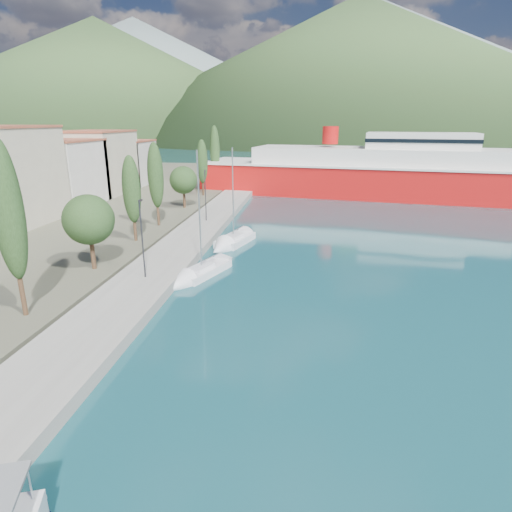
# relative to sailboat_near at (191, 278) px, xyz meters

# --- Properties ---
(ground) EXTENTS (1400.00, 1400.00, 0.00)m
(ground) POSITION_rel_sailboat_near_xyz_m (5.79, 102.43, -0.28)
(ground) COLOR #15474F
(quay) EXTENTS (5.00, 88.00, 0.80)m
(quay) POSITION_rel_sailboat_near_xyz_m (-3.21, 8.43, 0.12)
(quay) COLOR gray
(quay) RESTS_ON ground
(hills_far) EXTENTS (1480.00, 900.00, 180.00)m
(hills_far) POSITION_rel_sailboat_near_xyz_m (144.38, 601.16, 77.11)
(hills_far) COLOR slate
(hills_far) RESTS_ON ground
(hills_near) EXTENTS (1010.00, 520.00, 115.00)m
(hills_near) POSITION_rel_sailboat_near_xyz_m (103.84, 354.93, 48.90)
(hills_near) COLOR #365329
(hills_near) RESTS_ON ground
(town_buildings) EXTENTS (9.20, 69.20, 11.30)m
(town_buildings) POSITION_rel_sailboat_near_xyz_m (-26.21, 19.34, 5.29)
(town_buildings) COLOR beige
(town_buildings) RESTS_ON land_strip
(tree_row) EXTENTS (4.06, 65.21, 11.03)m
(tree_row) POSITION_rel_sailboat_near_xyz_m (-8.26, 13.25, 5.49)
(tree_row) COLOR #47301E
(tree_row) RESTS_ON land_strip
(lamp_posts) EXTENTS (0.15, 43.11, 6.06)m
(lamp_posts) POSITION_rel_sailboat_near_xyz_m (-3.21, -2.32, 3.81)
(lamp_posts) COLOR #2D2D33
(lamp_posts) RESTS_ON quay
(sailboat_near) EXTENTS (4.69, 7.95, 11.13)m
(sailboat_near) POSITION_rel_sailboat_near_xyz_m (0.00, 0.00, 0.00)
(sailboat_near) COLOR silver
(sailboat_near) RESTS_ON ground
(sailboat_mid) EXTENTS (4.39, 7.76, 10.88)m
(sailboat_mid) POSITION_rel_sailboat_near_xyz_m (1.09, 9.89, 0.03)
(sailboat_mid) COLOR silver
(sailboat_mid) RESTS_ON ground
(ferry) EXTENTS (62.85, 23.12, 12.22)m
(ferry) POSITION_rel_sailboat_near_xyz_m (20.99, 44.64, 3.44)
(ferry) COLOR red
(ferry) RESTS_ON ground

